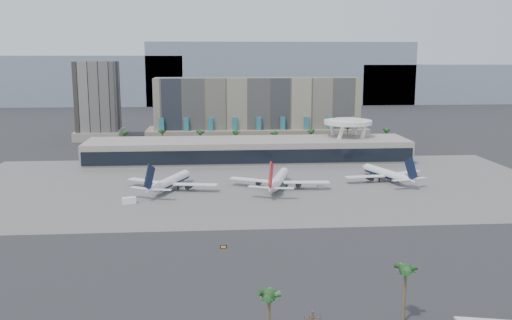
{
  "coord_description": "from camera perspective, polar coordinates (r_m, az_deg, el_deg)",
  "views": [
    {
      "loc": [
        -19.24,
        -188.7,
        56.52
      ],
      "look_at": [
        -1.35,
        40.0,
        13.88
      ],
      "focal_mm": 40.0,
      "sensor_mm": 36.0,
      "label": 1
    }
  ],
  "objects": [
    {
      "name": "palm_row",
      "position": [
        337.88,
        0.02,
        2.7
      ],
      "size": [
        157.8,
        2.8,
        13.1
      ],
      "color": "brown",
      "rests_on": "ground"
    },
    {
      "name": "apron_pad",
      "position": [
        250.9,
        0.04,
        -2.48
      ],
      "size": [
        260.0,
        130.0,
        0.06
      ],
      "primitive_type": "cube",
      "color": "#5B5B59",
      "rests_on": "ground"
    },
    {
      "name": "terminal",
      "position": [
        303.31,
        -0.77,
        1.04
      ],
      "size": [
        170.0,
        32.5,
        14.5
      ],
      "color": "gray",
      "rests_on": "ground"
    },
    {
      "name": "office_tower",
      "position": [
        397.43,
        -15.51,
        5.3
      ],
      "size": [
        30.0,
        30.0,
        52.0
      ],
      "color": "black",
      "rests_on": "ground"
    },
    {
      "name": "service_vehicle_a",
      "position": [
        224.6,
        -12.58,
        -3.98
      ],
      "size": [
        5.58,
        3.83,
        2.48
      ],
      "primitive_type": "cube",
      "rotation": [
        0.0,
        0.0,
        0.29
      ],
      "color": "white",
      "rests_on": "ground"
    },
    {
      "name": "near_palm_b",
      "position": [
        126.83,
        14.71,
        -11.16
      ],
      "size": [
        6.0,
        6.0,
        13.25
      ],
      "color": "brown",
      "rests_on": "ground"
    },
    {
      "name": "mountain_ridge",
      "position": [
        660.92,
        -0.38,
        8.22
      ],
      "size": [
        680.0,
        60.0,
        70.0
      ],
      "color": "gray",
      "rests_on": "ground"
    },
    {
      "name": "taxiway_sign",
      "position": [
        170.78,
        -3.28,
        -8.65
      ],
      "size": [
        2.03,
        0.52,
        0.91
      ],
      "rotation": [
        0.0,
        0.0,
        0.11
      ],
      "color": "black",
      "rests_on": "ground"
    },
    {
      "name": "near_palm_a",
      "position": [
        116.83,
        1.3,
        -14.05
      ],
      "size": [
        6.0,
        6.0,
        10.73
      ],
      "color": "brown",
      "rests_on": "ground"
    },
    {
      "name": "hotel",
      "position": [
        366.45,
        0.13,
        4.31
      ],
      "size": [
        140.0,
        30.0,
        42.0
      ],
      "color": "gray",
      "rests_on": "ground"
    },
    {
      "name": "airliner_left",
      "position": [
        242.94,
        -8.6,
        -2.15
      ],
      "size": [
        39.03,
        40.25,
        14.69
      ],
      "rotation": [
        0.0,
        0.0,
        -0.39
      ],
      "color": "white",
      "rests_on": "ground"
    },
    {
      "name": "service_vehicle_b",
      "position": [
        245.45,
        6.49,
        -2.66
      ],
      "size": [
        3.31,
        2.21,
        1.58
      ],
      "primitive_type": "cube",
      "rotation": [
        0.0,
        0.0,
        0.15
      ],
      "color": "silver",
      "rests_on": "ground"
    },
    {
      "name": "ground",
      "position": [
        197.92,
        1.3,
        -6.07
      ],
      "size": [
        900.0,
        900.0,
        0.0
      ],
      "primitive_type": "plane",
      "color": "#232326",
      "rests_on": "ground"
    },
    {
      "name": "airliner_centre",
      "position": [
        242.74,
        2.25,
        -2.0
      ],
      "size": [
        42.18,
        43.72,
        15.47
      ],
      "rotation": [
        0.0,
        0.0,
        -0.28
      ],
      "color": "white",
      "rests_on": "ground"
    },
    {
      "name": "saucer_structure",
      "position": [
        315.91,
        9.17,
        3.47
      ],
      "size": [
        26.0,
        26.0,
        21.89
      ],
      "color": "white",
      "rests_on": "ground"
    },
    {
      "name": "airliner_right",
      "position": [
        263.52,
        12.9,
        -1.33
      ],
      "size": [
        38.1,
        39.4,
        14.11
      ],
      "rotation": [
        0.0,
        0.0,
        0.32
      ],
      "color": "white",
      "rests_on": "ground"
    }
  ]
}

